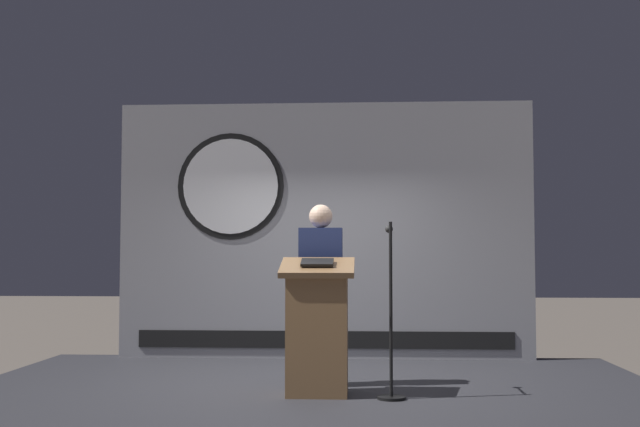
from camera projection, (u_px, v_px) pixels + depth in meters
name	position (u px, v px, depth m)	size (l,w,h in m)	color
ground_plane	(314.00, 418.00, 6.95)	(40.00, 40.00, 0.00)	#6B6056
stage_platform	(314.00, 402.00, 6.96)	(6.40, 4.00, 0.30)	#333338
banner_display	(321.00, 230.00, 8.89)	(4.85, 0.12, 3.00)	#9E9EA3
podium	(317.00, 328.00, 6.53)	(0.64, 0.50, 1.18)	olive
speaker_person	(321.00, 292.00, 7.02)	(0.40, 0.26, 1.67)	black
microphone_stand	(391.00, 336.00, 6.39)	(0.24, 0.51, 1.48)	black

